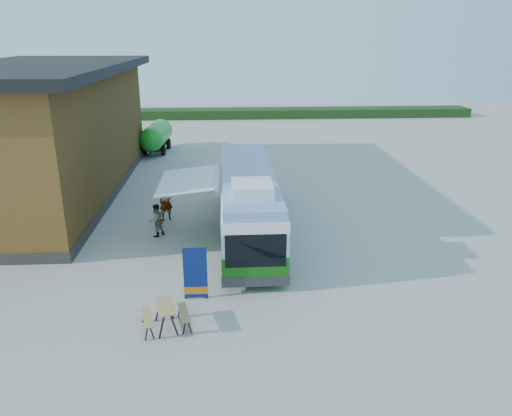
{
  "coord_description": "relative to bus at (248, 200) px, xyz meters",
  "views": [
    {
      "loc": [
        0.11,
        -19.24,
        9.0
      ],
      "look_at": [
        1.38,
        2.53,
        1.4
      ],
      "focal_mm": 35.0,
      "sensor_mm": 36.0,
      "label": 1
    }
  ],
  "objects": [
    {
      "name": "banner",
      "position": [
        -2.13,
        -6.0,
        -0.92
      ],
      "size": [
        0.87,
        0.18,
        1.99
      ],
      "rotation": [
        0.0,
        0.0,
        0.01
      ],
      "color": "navy",
      "rests_on": "ground"
    },
    {
      "name": "ground",
      "position": [
        -1.02,
        -2.78,
        -1.73
      ],
      "size": [
        100.0,
        100.0,
        0.0
      ],
      "primitive_type": "plane",
      "color": "#BCB7AD",
      "rests_on": "ground"
    },
    {
      "name": "hedge",
      "position": [
        6.98,
        35.22,
        -1.23
      ],
      "size": [
        40.0,
        3.0,
        1.0
      ],
      "primitive_type": "cube",
      "color": "#264419",
      "rests_on": "ground"
    },
    {
      "name": "slurry_tanker",
      "position": [
        -6.59,
        18.1,
        -0.4
      ],
      "size": [
        2.12,
        6.26,
        2.31
      ],
      "rotation": [
        0.0,
        0.0,
        -0.07
      ],
      "color": "green",
      "rests_on": "ground"
    },
    {
      "name": "awning",
      "position": [
        -2.5,
        -0.22,
        0.9
      ],
      "size": [
        2.74,
        4.46,
        0.53
      ],
      "rotation": [
        0.0,
        0.0,
        0.01
      ],
      "color": "white",
      "rests_on": "ground"
    },
    {
      "name": "person_a",
      "position": [
        -4.08,
        2.21,
        -0.76
      ],
      "size": [
        0.84,
        0.72,
        1.94
      ],
      "primitive_type": "imported",
      "rotation": [
        0.0,
        0.0,
        0.44
      ],
      "color": "#999999",
      "rests_on": "ground"
    },
    {
      "name": "barn",
      "position": [
        -11.52,
        7.22,
        1.86
      ],
      "size": [
        9.6,
        21.2,
        7.5
      ],
      "color": "brown",
      "rests_on": "ground"
    },
    {
      "name": "person_b",
      "position": [
        -4.31,
        0.04,
        -0.95
      ],
      "size": [
        0.96,
        0.96,
        1.57
      ],
      "primitive_type": "imported",
      "rotation": [
        0.0,
        0.0,
        -2.32
      ],
      "color": "#999999",
      "rests_on": "ground"
    },
    {
      "name": "picnic_table",
      "position": [
        -2.99,
        -7.87,
        -1.12
      ],
      "size": [
        1.69,
        1.57,
        0.82
      ],
      "rotation": [
        0.0,
        0.0,
        0.23
      ],
      "color": "tan",
      "rests_on": "ground"
    },
    {
      "name": "bus",
      "position": [
        0.0,
        0.0,
        0.0
      ],
      "size": [
        2.56,
        11.81,
        3.62
      ],
      "rotation": [
        0.0,
        0.0,
        0.01
      ],
      "color": "#196B11",
      "rests_on": "ground"
    }
  ]
}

